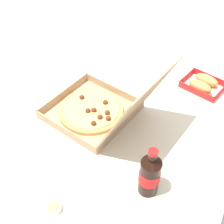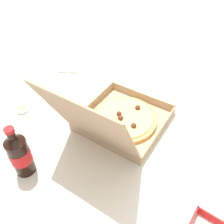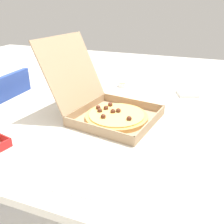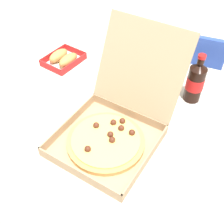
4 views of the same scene
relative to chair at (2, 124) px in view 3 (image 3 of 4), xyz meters
name	(u,v)px [view 3 (image 3 of 4)]	position (x,y,z in m)	size (l,w,h in m)	color
ground_plane	(98,222)	(-0.14, -0.75, -0.48)	(10.00, 10.00, 0.00)	beige
dining_table	(94,127)	(-0.14, -0.75, 0.18)	(1.21, 1.04, 0.74)	silver
chair	(2,124)	(0.00, 0.00, 0.00)	(0.41, 0.41, 0.83)	#2D4CAD
pizza_box_open	(108,108)	(-0.16, -0.83, 0.31)	(0.42, 0.54, 0.36)	tan
cola_bottle	(69,78)	(0.08, -0.50, 0.35)	(0.07, 0.07, 0.22)	black
paper_menu	(84,173)	(-0.57, -0.91, 0.26)	(0.21, 0.15, 0.00)	white
napkin_pile	(187,93)	(0.29, -1.16, 0.27)	(0.11, 0.11, 0.02)	white
dipping_sauce_cup	(122,85)	(0.30, -0.75, 0.27)	(0.06, 0.06, 0.02)	white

